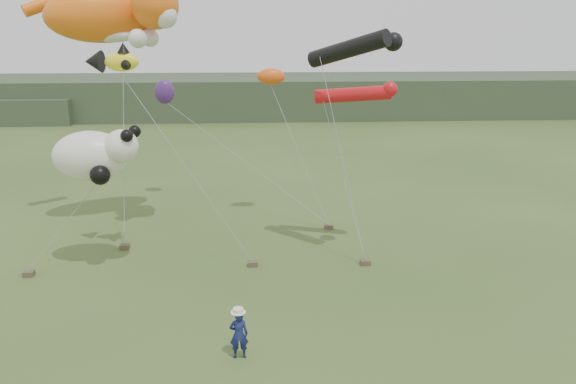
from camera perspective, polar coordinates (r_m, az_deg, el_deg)
The scene contains 9 objects.
ground at distance 18.76m, azimuth -3.72°, elevation -12.92°, with size 120.00×120.00×0.00m, color #385123.
headland at distance 61.56m, azimuth -6.53°, elevation 9.59°, with size 90.00×13.00×4.00m.
festival_attendant at distance 16.60m, azimuth -5.02°, elevation -14.21°, with size 0.54×0.35×1.48m, color navy.
sandbag_anchors at distance 23.70m, azimuth -6.51°, elevation -6.21°, with size 13.49×4.87×0.20m.
cat_kite at distance 26.32m, azimuth -16.90°, elevation 17.02°, with size 7.16×4.62×3.05m.
fish_kite at distance 22.61m, azimuth -17.51°, elevation 12.58°, with size 2.20×1.47×1.13m.
tube_kites at distance 22.26m, azimuth 7.10°, elevation 12.44°, with size 3.63×3.45×3.01m.
panda_kite at distance 22.42m, azimuth -18.98°, elevation 3.57°, with size 3.35×2.17×2.08m.
misc_kites at distance 28.80m, azimuth -8.01°, elevation 10.67°, with size 6.70×4.24×2.08m.
Camera 1 is at (0.23, -16.35, 9.20)m, focal length 35.00 mm.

